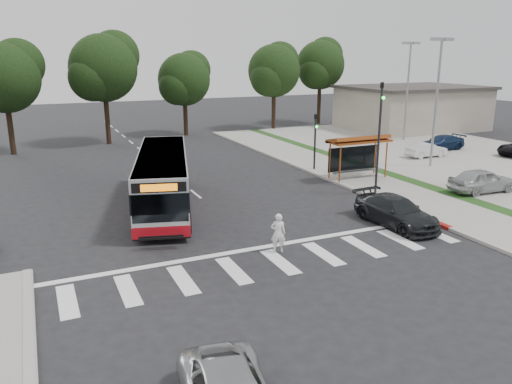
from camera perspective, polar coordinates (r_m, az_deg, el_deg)
ground at (r=24.32m, az=-2.59°, el=-3.71°), size 140.00×140.00×0.00m
sidewalk_east at (r=36.11m, az=8.97°, el=2.58°), size 4.00×40.00×0.12m
curb_east at (r=35.07m, az=6.23°, el=2.32°), size 0.30×40.00×0.15m
curb_east_red at (r=27.25m, az=16.92°, el=-2.10°), size 0.32×6.00×0.15m
parking_lot at (r=45.13m, az=20.46°, el=4.34°), size 18.00×36.00×0.10m
commercial_building at (r=58.26m, az=17.35°, el=9.05°), size 14.00×10.00×4.40m
building_roof_cap at (r=58.07m, az=17.53°, el=11.35°), size 14.60×10.60×0.30m
crosswalk_ladder at (r=20.07m, az=2.79°, el=-7.96°), size 18.00×2.60×0.01m
bus_shelter at (r=33.22m, az=11.57°, el=5.37°), size 4.20×1.60×2.86m
traffic_signal_ne_tall at (r=29.43m, az=13.93°, el=6.98°), size 0.18×0.37×6.50m
traffic_signal_ne_short at (r=35.33m, az=6.78°, el=6.37°), size 0.18×0.37×4.00m
lot_light_front at (r=38.13m, az=20.07°, el=11.41°), size 1.90×0.35×9.01m
lot_light_mid at (r=49.55m, az=17.02°, el=12.38°), size 1.90×0.35×9.01m
tree_ne_a at (r=55.21m, az=2.10°, el=13.77°), size 6.16×5.74×9.30m
tree_ne_b at (r=60.35m, az=7.39°, el=14.30°), size 6.16×5.74×10.02m
tree_north_a at (r=47.90m, az=-16.98°, el=13.52°), size 6.60×6.15×10.17m
tree_north_b at (r=51.57m, az=-8.16°, el=12.70°), size 5.72×5.33×8.43m
tree_north_c at (r=45.48m, az=-26.78°, el=11.71°), size 6.16×5.74×9.30m
transit_bus at (r=27.09m, az=-10.57°, el=1.30°), size 5.42×11.70×2.96m
pedestrian at (r=20.70m, az=2.55°, el=-4.71°), size 0.73×0.63×1.70m
dark_sedan at (r=24.92m, az=15.70°, el=-2.15°), size 2.21×4.86×1.38m
parked_car_0 at (r=32.34m, az=24.44°, el=1.22°), size 4.24×1.94×1.41m
parked_car_1 at (r=42.00m, az=18.89°, el=4.58°), size 3.48×1.26×1.14m
parked_car_3 at (r=45.68m, az=20.44°, el=5.32°), size 4.27×1.79×1.23m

